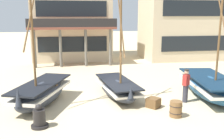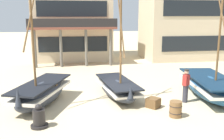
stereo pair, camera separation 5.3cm
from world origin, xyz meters
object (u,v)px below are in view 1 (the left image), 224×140
fisherman_by_hull (186,86)px  harbor_building_annex (194,25)px  wooden_barrel (176,109)px  harbor_building_main (72,26)px  capstan_winch (39,118)px  fishing_boat_near_left (118,88)px  fishing_boat_centre_large (210,86)px  cargo_crate (153,103)px  fishing_boat_far_right (41,93)px

fisherman_by_hull → harbor_building_annex: size_ratio=0.15×
wooden_barrel → harbor_building_main: harbor_building_main is taller
capstan_winch → harbor_building_annex: bearing=47.5°
fishing_boat_near_left → fishing_boat_centre_large: fishing_boat_centre_large is taller
harbor_building_main → wooden_barrel: bearing=-76.2°
cargo_crate → harbor_building_main: (-3.54, 15.48, 3.09)m
fishing_boat_centre_large → fisherman_by_hull: 1.67m
wooden_barrel → fishing_boat_near_left: bearing=122.8°
fishing_boat_centre_large → cargo_crate: (-3.42, -0.93, -0.40)m
harbor_building_annex → fisherman_by_hull: bearing=-117.8°
harbor_building_main → cargo_crate: bearing=-77.1°
fisherman_by_hull → wooden_barrel: size_ratio=2.41×
fisherman_by_hull → harbor_building_main: harbor_building_main is taller
fishing_boat_near_left → cargo_crate: 2.29m
fishing_boat_near_left → wooden_barrel: 3.66m
wooden_barrel → cargo_crate: bearing=114.5°
fishing_boat_near_left → harbor_building_main: bearing=98.9°
fishing_boat_near_left → cargo_crate: size_ratio=10.22×
capstan_winch → wooden_barrel: bearing=1.4°
fishing_boat_far_right → fisherman_by_hull: fishing_boat_far_right is taller
fishing_boat_centre_large → cargo_crate: fishing_boat_centre_large is taller
fishing_boat_far_right → capstan_winch: 2.64m
capstan_winch → harbor_building_annex: size_ratio=0.09×
cargo_crate → fishing_boat_near_left: bearing=127.9°
wooden_barrel → harbor_building_annex: harbor_building_annex is taller
cargo_crate → harbor_building_main: harbor_building_main is taller
fishing_boat_near_left → harbor_building_annex: harbor_building_annex is taller
fishing_boat_centre_large → harbor_building_main: size_ratio=0.78×
capstan_winch → cargo_crate: capstan_winch is taller
fishing_boat_near_left → fishing_boat_far_right: (-3.86, -0.59, 0.11)m
fishing_boat_far_right → wooden_barrel: fishing_boat_far_right is taller
fishing_boat_far_right → fisherman_by_hull: bearing=-5.9°
harbor_building_annex → wooden_barrel: bearing=-118.7°
capstan_winch → harbor_building_main: (1.55, 16.90, 2.95)m
cargo_crate → harbor_building_main: size_ratio=0.07×
fishing_boat_centre_large → harbor_building_annex: bearing=67.2°
fishing_boat_centre_large → wooden_barrel: 3.61m
cargo_crate → harbor_building_main: 16.17m
fisherman_by_hull → capstan_winch: 7.19m
fisherman_by_hull → fishing_boat_far_right: bearing=174.1°
fisherman_by_hull → cargo_crate: (-1.83, -0.47, -0.61)m
fishing_boat_near_left → harbor_building_main: 14.13m
wooden_barrel → fishing_boat_centre_large: bearing=37.8°
fishing_boat_centre_large → harbor_building_annex: 14.16m
harbor_building_main → harbor_building_annex: (12.35, -1.75, 0.03)m
cargo_crate → harbor_building_annex: 16.61m
fishing_boat_centre_large → fishing_boat_far_right: size_ratio=1.05×
fishing_boat_far_right → harbor_building_annex: harbor_building_annex is taller
cargo_crate → harbor_building_annex: (8.81, 13.73, 3.12)m
fishing_boat_far_right → harbor_building_annex: bearing=41.7°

